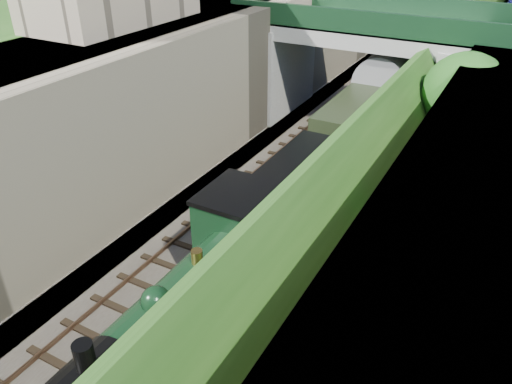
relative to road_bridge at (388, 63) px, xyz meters
The scene contains 13 objects.
trackbed 5.72m from the road_bridge, 103.28° to the right, with size 10.00×90.00×0.20m, color #473F38.
retaining_wall 7.61m from the road_bridge, 148.17° to the right, with size 1.00×90.00×7.00m, color #756B56.
street_plateau_left 10.73m from the road_bridge, 158.09° to the right, with size 6.00×90.00×7.00m, color #262628.
embankment_slope 7.39m from the road_bridge, 56.38° to the right, with size 4.35×90.00×6.36m.
track_left 6.27m from the road_bridge, 126.35° to the right, with size 2.50×90.00×0.20m.
track_right 5.54m from the road_bridge, 86.34° to the right, with size 2.50×90.00×0.20m.
road_bridge is the anchor object (origin of this frame).
tree 7.59m from the road_bridge, 48.96° to the right, with size 3.60×3.80×6.60m.
locomotive 19.56m from the road_bridge, 89.25° to the right, with size 3.10×10.22×3.83m.
tender 12.32m from the road_bridge, 88.79° to the right, with size 2.70×6.00×3.05m.
coach_front 2.11m from the road_bridge, 64.08° to the left, with size 2.90×18.00×3.70m.
coach_middle 19.43m from the road_bridge, 89.24° to the left, with size 2.90×18.00×3.70m.
coach_rear 38.18m from the road_bridge, 89.62° to the left, with size 2.90×18.00×3.70m.
Camera 1 is at (7.83, -4.03, 11.82)m, focal length 35.00 mm.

